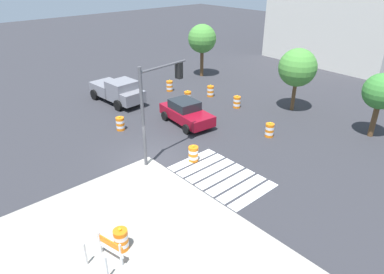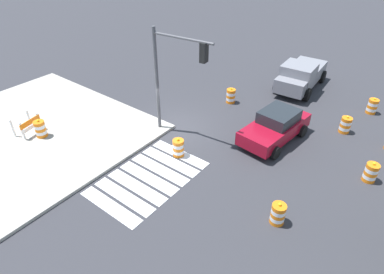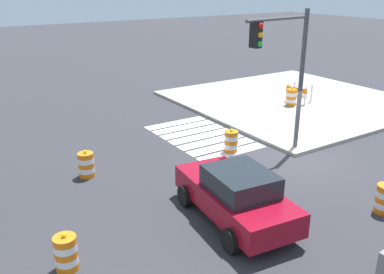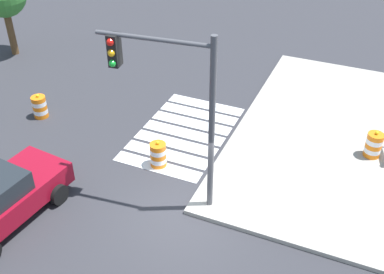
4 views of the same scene
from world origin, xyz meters
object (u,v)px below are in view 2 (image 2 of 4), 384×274
object	(u,v)px
traffic_barrel_near_corner	(372,106)
traffic_barrel_crosswalk_end	(371,172)
sports_car	(275,126)
traffic_barrel_far_curb	(345,125)
traffic_light_pole	(175,67)
construction_barricade	(29,124)
pickup_truck	(300,76)
traffic_barrel_opposite_curb	(178,148)
traffic_barrel_median_near	(231,96)
traffic_barrel_on_sidewalk	(40,129)
traffic_barrel_median_far	(278,214)

from	to	relation	value
traffic_barrel_near_corner	traffic_barrel_crosswalk_end	size ratio (longest dim) A/B	1.00
sports_car	traffic_barrel_far_curb	bearing A→B (deg)	137.43
traffic_barrel_near_corner	traffic_light_pole	world-z (taller)	traffic_light_pole
construction_barricade	traffic_barrel_crosswalk_end	bearing A→B (deg)	115.46
pickup_truck	traffic_barrel_opposite_curb	distance (m)	10.97
traffic_barrel_median_near	construction_barricade	distance (m)	11.77
pickup_truck	traffic_barrel_opposite_curb	world-z (taller)	pickup_truck
pickup_truck	traffic_barrel_on_sidewalk	xyz separation A→B (m)	(14.12, -8.37, -0.37)
traffic_barrel_crosswalk_end	construction_barricade	size ratio (longest dim) A/B	0.74
traffic_barrel_crosswalk_end	traffic_barrel_near_corner	bearing A→B (deg)	-167.36
traffic_barrel_far_curb	traffic_light_pole	world-z (taller)	traffic_light_pole
traffic_barrel_crosswalk_end	traffic_barrel_far_curb	xyz separation A→B (m)	(-3.40, -2.10, 0.00)
sports_car	traffic_light_pole	size ratio (longest dim) A/B	0.81
traffic_barrel_crosswalk_end	traffic_barrel_median_far	world-z (taller)	same
traffic_barrel_far_curb	construction_barricade	world-z (taller)	construction_barricade
pickup_truck	traffic_barrel_near_corner	bearing A→B (deg)	84.24
pickup_truck	traffic_barrel_opposite_curb	xyz separation A→B (m)	(10.83, -1.68, -0.52)
pickup_truck	traffic_barrel_near_corner	distance (m)	4.85
sports_car	traffic_barrel_near_corner	size ratio (longest dim) A/B	4.38
traffic_light_pole	traffic_barrel_median_far	bearing A→B (deg)	71.41
traffic_barrel_far_curb	traffic_barrel_opposite_curb	xyz separation A→B (m)	(7.20, -5.84, 0.00)
pickup_truck	traffic_barrel_median_near	world-z (taller)	pickup_truck
traffic_barrel_near_corner	traffic_barrel_crosswalk_end	xyz separation A→B (m)	(6.55, 1.47, 0.00)
traffic_barrel_on_sidewalk	pickup_truck	bearing A→B (deg)	149.34
traffic_barrel_crosswalk_end	traffic_barrel_opposite_curb	xyz separation A→B (m)	(3.79, -7.94, 0.00)
pickup_truck	traffic_light_pole	bearing A→B (deg)	-17.25
traffic_barrel_near_corner	traffic_barrel_opposite_curb	xyz separation A→B (m)	(10.35, -6.47, 0.00)
traffic_barrel_opposite_curb	traffic_barrel_on_sidewalk	distance (m)	7.46
traffic_barrel_on_sidewalk	traffic_light_pole	size ratio (longest dim) A/B	0.19
sports_car	traffic_barrel_far_curb	distance (m)	4.08
traffic_barrel_opposite_curb	traffic_barrel_on_sidewalk	world-z (taller)	traffic_barrel_on_sidewalk
traffic_barrel_opposite_curb	construction_barricade	size ratio (longest dim) A/B	0.74
traffic_barrel_on_sidewalk	traffic_barrel_far_curb	bearing A→B (deg)	129.91
traffic_barrel_near_corner	traffic_barrel_far_curb	world-z (taller)	same
traffic_light_pole	traffic_barrel_on_sidewalk	bearing A→B (deg)	-49.31
traffic_barrel_near_corner	traffic_light_pole	distance (m)	12.33
traffic_barrel_median_near	traffic_barrel_far_curb	size ratio (longest dim) A/B	1.00
construction_barricade	pickup_truck	bearing A→B (deg)	147.66
construction_barricade	traffic_barrel_far_curb	bearing A→B (deg)	128.96
traffic_barrel_on_sidewalk	traffic_light_pole	world-z (taller)	traffic_light_pole
traffic_barrel_near_corner	traffic_barrel_opposite_curb	bearing A→B (deg)	-32.03
traffic_barrel_median_near	traffic_barrel_far_curb	world-z (taller)	same
pickup_truck	traffic_barrel_median_far	world-z (taller)	pickup_truck
sports_car	construction_barricade	bearing A→B (deg)	-53.67
pickup_truck	traffic_barrel_median_near	size ratio (longest dim) A/B	5.16
traffic_barrel_near_corner	traffic_barrel_median_near	distance (m)	8.44
sports_car	traffic_barrel_far_curb	world-z (taller)	sports_car
sports_car	pickup_truck	xyz separation A→B (m)	(-6.63, -1.42, 0.16)
construction_barricade	traffic_barrel_opposite_curb	bearing A→B (deg)	115.38
traffic_barrel_median_near	traffic_barrel_opposite_curb	world-z (taller)	same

